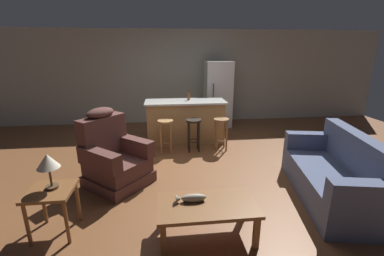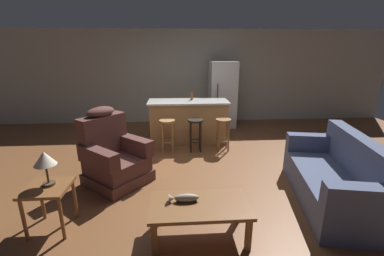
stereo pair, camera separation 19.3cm
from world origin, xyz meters
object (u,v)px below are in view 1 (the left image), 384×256
(couch, at_px, (336,176))
(refrigerator, at_px, (218,94))
(kitchen_island, at_px, (185,121))
(bar_stool_right, at_px, (221,128))
(coffee_table, at_px, (207,208))
(bar_stool_middle, at_px, (194,129))
(recliner_near_lamp, at_px, (114,158))
(table_lamp, at_px, (48,163))
(bottle_tall_green, at_px, (189,96))
(end_table, at_px, (52,197))
(bar_stool_left, at_px, (166,130))
(fish_figurine, at_px, (191,198))

(couch, distance_m, refrigerator, 3.99)
(kitchen_island, xyz_separation_m, bar_stool_right, (0.69, -0.63, -0.01))
(coffee_table, xyz_separation_m, bar_stool_middle, (0.16, 2.61, 0.11))
(recliner_near_lamp, relative_size, bar_stool_right, 1.76)
(table_lamp, bearing_deg, refrigerator, 56.34)
(kitchen_island, bearing_deg, couch, -54.49)
(bar_stool_middle, relative_size, bottle_tall_green, 2.88)
(recliner_near_lamp, relative_size, kitchen_island, 0.67)
(end_table, distance_m, bar_stool_right, 3.41)
(coffee_table, height_order, bar_stool_right, bar_stool_right)
(coffee_table, relative_size, recliner_near_lamp, 0.92)
(coffee_table, height_order, table_lamp, table_lamp)
(table_lamp, distance_m, bottle_tall_green, 3.56)
(bar_stool_left, height_order, bottle_tall_green, bottle_tall_green)
(couch, bearing_deg, end_table, 16.52)
(end_table, bearing_deg, bottle_tall_green, 58.84)
(bar_stool_middle, bearing_deg, fish_figurine, -97.63)
(couch, relative_size, bar_stool_middle, 2.98)
(bar_stool_middle, distance_m, bar_stool_right, 0.58)
(bar_stool_left, bearing_deg, recliner_near_lamp, -124.27)
(end_table, height_order, bar_stool_middle, bar_stool_middle)
(bottle_tall_green, bearing_deg, bar_stool_right, -49.99)
(couch, relative_size, bar_stool_right, 2.98)
(couch, relative_size, refrigerator, 1.15)
(end_table, bearing_deg, refrigerator, 56.44)
(bar_stool_left, height_order, refrigerator, refrigerator)
(fish_figurine, height_order, bottle_tall_green, bottle_tall_green)
(coffee_table, distance_m, bar_stool_middle, 2.61)
(fish_figurine, relative_size, end_table, 0.61)
(bar_stool_right, distance_m, refrigerator, 1.90)
(refrigerator, relative_size, bottle_tall_green, 7.46)
(recliner_near_lamp, relative_size, bottle_tall_green, 5.09)
(end_table, xyz_separation_m, refrigerator, (2.77, 4.18, 0.42))
(refrigerator, xyz_separation_m, bottle_tall_green, (-0.91, -1.11, 0.16))
(fish_figurine, xyz_separation_m, refrigerator, (1.23, 4.38, 0.42))
(fish_figurine, height_order, bar_stool_right, bar_stool_right)
(couch, bearing_deg, bar_stool_left, -29.24)
(bar_stool_middle, bearing_deg, end_table, -128.75)
(fish_figurine, distance_m, refrigerator, 4.57)
(table_lamp, distance_m, bar_stool_right, 3.40)
(fish_figurine, xyz_separation_m, end_table, (-1.55, 0.20, -0.00))
(recliner_near_lamp, bearing_deg, fish_figurine, -10.48)
(recliner_near_lamp, xyz_separation_m, bar_stool_right, (1.99, 1.22, 0.05))
(kitchen_island, distance_m, bar_stool_middle, 0.64)
(refrigerator, bearing_deg, coffee_table, -103.32)
(recliner_near_lamp, distance_m, end_table, 1.23)
(coffee_table, xyz_separation_m, refrigerator, (1.05, 4.44, 0.52))
(bar_stool_left, distance_m, bottle_tall_green, 1.07)
(fish_figurine, relative_size, bottle_tall_green, 1.44)
(end_table, bearing_deg, bar_stool_left, 60.92)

